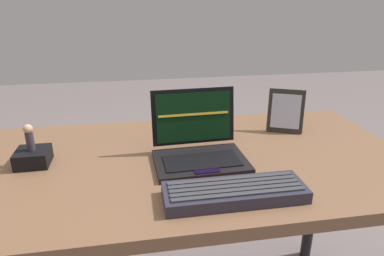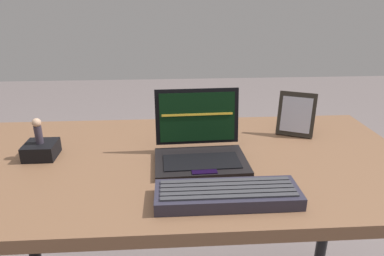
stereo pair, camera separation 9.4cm
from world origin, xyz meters
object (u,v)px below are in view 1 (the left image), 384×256
Objects in this scene: laptop_front at (198,148)px; figurine_stand at (33,157)px; external_keyboard at (235,192)px; figurine at (29,136)px; photo_frame at (286,111)px.

laptop_front is 0.47m from figurine_stand.
laptop_front is 0.22m from external_keyboard.
external_keyboard is 0.58m from figurine_stand.
external_keyboard is at bearing -27.39° from figurine.
photo_frame reaches higher than external_keyboard.
laptop_front is at bearing -153.21° from photo_frame.
photo_frame is at bearing 52.71° from external_keyboard.
external_keyboard is 0.58m from figurine.
photo_frame is at bearing 8.43° from figurine_stand.
photo_frame is 1.93× the size of figurine.
figurine is at bearing -3.58° from figurine_stand.
figurine_stand is 0.06m from figurine.
laptop_front is 0.78× the size of external_keyboard.
figurine is at bearing -171.57° from photo_frame.
figurine_stand is (-0.81, -0.12, -0.05)m from photo_frame.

